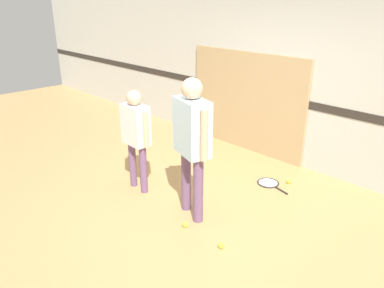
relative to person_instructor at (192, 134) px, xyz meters
name	(u,v)px	position (x,y,z in m)	size (l,w,h in m)	color
ground_plane	(191,209)	(-0.10, 0.07, -1.07)	(16.00, 16.00, 0.00)	tan
wall_back	(296,64)	(-0.10, 2.28, 0.53)	(16.00, 0.07, 3.20)	beige
wall_panel	(245,102)	(-0.96, 2.22, -0.22)	(2.36, 0.05, 1.70)	tan
person_instructor	(192,134)	(0.00, 0.00, 0.00)	(0.63, 0.39, 1.73)	#6B4C70
person_student_left	(136,130)	(-1.01, -0.07, -0.19)	(0.54, 0.23, 1.43)	#6B4C70
racket_spare_on_floor	(269,183)	(0.20, 1.38, -1.06)	(0.58, 0.38, 0.03)	#28282D
tennis_ball_near_instructor	(185,224)	(0.14, -0.25, -1.04)	(0.07, 0.07, 0.07)	#CCE038
tennis_ball_by_spare_racket	(289,181)	(0.39, 1.59, -1.04)	(0.07, 0.07, 0.07)	#CCE038
tennis_ball_stray_left	(221,245)	(0.71, -0.24, -1.04)	(0.07, 0.07, 0.07)	#CCE038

